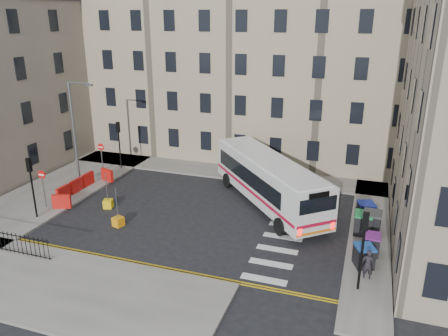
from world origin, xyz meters
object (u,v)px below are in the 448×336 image
Objects in this scene: wheelie_bin_a at (364,256)px; bollard_yellow at (108,204)px; wheelie_bin_d at (372,223)px; streetlamp at (74,133)px; wheelie_bin_e at (366,212)px; pedestrian at (368,264)px; bollard_chevron at (118,222)px; bus at (268,179)px; wheelie_bin_b at (371,244)px; wheelie_bin_c at (363,223)px.

bollard_yellow is at bearing 150.85° from wheelie_bin_a.
wheelie_bin_d is (0.30, 4.06, 0.10)m from wheelie_bin_a.
wheelie_bin_d is (22.05, -1.20, -3.49)m from streetlamp.
wheelie_bin_e is (-0.39, 1.68, -0.07)m from wheelie_bin_d.
bollard_chevron is at bearing -7.62° from pedestrian.
wheelie_bin_d is 15.87m from bollard_chevron.
bus is at bearing 165.25° from wheelie_bin_d.
streetlamp reaches higher than pedestrian.
bus is at bearing 21.72° from bollard_yellow.
bollard_yellow is at bearing 134.61° from bollard_chevron.
bus is 8.31× the size of wheelie_bin_a.
streetlamp is at bearing 146.97° from bollard_yellow.
streetlamp reaches higher than wheelie_bin_a.
pedestrian is (0.32, -6.89, 0.17)m from wheelie_bin_e.
wheelie_bin_d is at bearing -3.11° from streetlamp.
wheelie_bin_d is (7.09, -2.45, -1.10)m from bus.
streetlamp is 23.13m from pedestrian.
wheelie_bin_a is 2.25× the size of bollard_chevron.
wheelie_bin_d is at bearing -93.76° from pedestrian.
bollard_yellow is 3.12m from bollard_chevron.
bollard_chevron is (6.68, -5.14, -4.04)m from streetlamp.
wheelie_bin_b is 0.88× the size of wheelie_bin_c.
wheelie_bin_c is 0.54m from wheelie_bin_d.
pedestrian reaches higher than wheelie_bin_b.
wheelie_bin_c is 17.14m from bollard_yellow.
pedestrian reaches higher than wheelie_bin_a.
bus reaches higher than wheelie_bin_d.
wheelie_bin_a is 0.85× the size of pedestrian.
wheelie_bin_b is 0.86× the size of wheelie_bin_e.
streetlamp is 6.86× the size of wheelie_bin_b.
streetlamp is 0.73× the size of bus.
wheelie_bin_b is at bearing -9.84° from streetlamp.
wheelie_bin_d is 5.21m from pedestrian.
wheelie_bin_b is at bearing -85.03° from wheelie_bin_d.
wheelie_bin_a is 0.98× the size of wheelie_bin_e.
bollard_yellow is at bearing 173.03° from wheelie_bin_e.
bus reaches higher than pedestrian.
streetlamp is at bearing 169.08° from wheelie_bin_b.
wheelie_bin_c is 0.97× the size of wheelie_bin_d.
bus is 18.70× the size of bollard_yellow.
wheelie_bin_d reaches higher than wheelie_bin_e.
wheelie_bin_e is 2.30× the size of bollard_chevron.
streetlamp is at bearing 144.98° from wheelie_bin_a.
bollard_yellow is (-17.48, 3.49, -0.65)m from pedestrian.
streetlamp is 9.35m from bollard_chevron.
streetlamp is 22.66m from wheelie_bin_a.
streetlamp is at bearing -19.14° from pedestrian.
wheelie_bin_d is at bearing -94.98° from wheelie_bin_e.
bollard_chevron is at bearing -37.57° from streetlamp.
bollard_chevron is at bearing 177.03° from bus.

